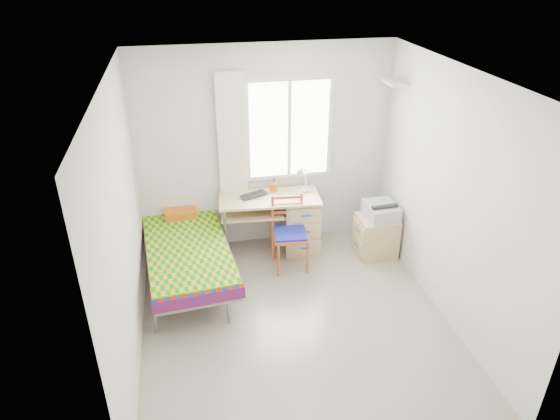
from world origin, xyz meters
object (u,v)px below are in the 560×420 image
(printer, at_px, (381,210))
(cabinet, at_px, (376,236))
(desk, at_px, (295,219))
(chair, at_px, (290,228))
(bed, at_px, (187,246))

(printer, bearing_deg, cabinet, -160.72)
(desk, height_order, cabinet, desk)
(chair, relative_size, cabinet, 1.76)
(printer, bearing_deg, bed, 177.96)
(printer, bearing_deg, desk, 159.31)
(desk, xyz_separation_m, printer, (1.03, -0.33, 0.20))
(desk, distance_m, chair, 0.41)
(desk, relative_size, chair, 1.40)
(bed, height_order, desk, bed)
(desk, distance_m, cabinet, 1.06)
(chair, xyz_separation_m, cabinet, (1.14, 0.02, -0.26))
(bed, bearing_deg, printer, -4.35)
(bed, xyz_separation_m, cabinet, (2.39, 0.02, -0.16))
(desk, bearing_deg, printer, -13.47)
(chair, bearing_deg, desk, 73.44)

